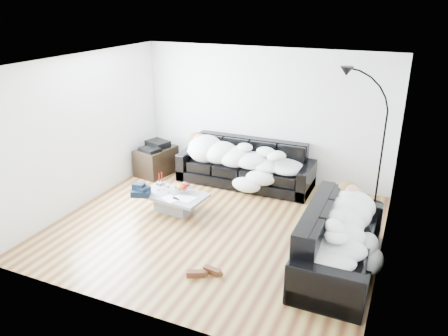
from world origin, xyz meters
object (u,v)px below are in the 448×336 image
at_px(sleeper_right, 342,226).
at_px(candle_left, 159,180).
at_px(coffee_table, 174,202).
at_px(av_cabinet, 156,161).
at_px(wine_glass_a, 164,186).
at_px(candle_right, 162,179).
at_px(sofa_back, 245,164).
at_px(wine_glass_c, 168,188).
at_px(shoes, 203,272).
at_px(stereo, 155,145).
at_px(sleeper_back, 245,154).
at_px(wine_glass_b, 158,186).
at_px(fruit_bowl, 183,187).
at_px(floor_lamp, 382,149).
at_px(sofa_right, 340,239).

distance_m(sleeper_right, candle_left, 3.37).
xyz_separation_m(coffee_table, av_cabinet, (-1.19, 1.35, 0.12)).
distance_m(wine_glass_a, candle_right, 0.21).
bearing_deg(av_cabinet, sofa_back, 17.15).
relative_size(sleeper_right, wine_glass_c, 10.94).
height_order(shoes, stereo, stereo).
xyz_separation_m(sleeper_right, av_cabinet, (-4.08, 1.91, -0.36)).
relative_size(sleeper_back, candle_right, 9.15).
height_order(coffee_table, av_cabinet, av_cabinet).
bearing_deg(candle_right, sofa_back, 51.49).
bearing_deg(wine_glass_b, candle_right, 103.57).
bearing_deg(candle_right, stereo, 126.56).
bearing_deg(fruit_bowl, wine_glass_b, -165.59).
bearing_deg(sofa_back, shoes, -79.03).
bearing_deg(av_cabinet, candle_left, -45.42).
distance_m(sofa_back, av_cabinet, 1.91).
distance_m(sleeper_right, fruit_bowl, 2.87).
bearing_deg(shoes, wine_glass_a, 120.78).
bearing_deg(candle_right, coffee_table, -33.26).
height_order(stereo, floor_lamp, floor_lamp).
distance_m(wine_glass_a, stereo, 1.60).
bearing_deg(fruit_bowl, wine_glass_a, -172.24).
xyz_separation_m(sleeper_right, fruit_bowl, (-2.77, 0.70, -0.23)).
relative_size(sofa_right, candle_right, 8.85).
xyz_separation_m(fruit_bowl, wine_glass_b, (-0.43, -0.11, -0.00)).
distance_m(sofa_right, coffee_table, 2.96).
bearing_deg(sofa_back, stereo, -172.87).
bearing_deg(floor_lamp, candle_left, -142.31).
relative_size(sofa_right, wine_glass_c, 12.76).
bearing_deg(sleeper_right, wine_glass_b, 79.65).
bearing_deg(sleeper_back, sofa_right, -43.76).
distance_m(sofa_back, sofa_right, 3.07).
xyz_separation_m(sleeper_back, av_cabinet, (-1.89, -0.19, -0.36)).
bearing_deg(candle_right, candle_left, -115.24).
height_order(wine_glass_a, shoes, wine_glass_a).
relative_size(candle_left, av_cabinet, 0.29).
xyz_separation_m(sleeper_right, floor_lamp, (0.26, 2.21, 0.41)).
height_order(sleeper_back, fruit_bowl, sleeper_back).
relative_size(sofa_right, sleeper_right, 1.17).
bearing_deg(wine_glass_a, shoes, -45.79).
height_order(wine_glass_b, av_cabinet, av_cabinet).
xyz_separation_m(coffee_table, wine_glass_a, (-0.22, 0.08, 0.24)).
height_order(wine_glass_a, floor_lamp, floor_lamp).
xyz_separation_m(sofa_back, sleeper_right, (2.19, -2.15, 0.22)).
height_order(sofa_back, floor_lamp, floor_lamp).
xyz_separation_m(fruit_bowl, wine_glass_a, (-0.35, -0.05, -0.01)).
xyz_separation_m(sleeper_right, coffee_table, (-2.89, 0.57, -0.48)).
relative_size(sofa_right, shoes, 5.26).
bearing_deg(sleeper_back, candle_right, -129.57).
relative_size(fruit_bowl, shoes, 0.71).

